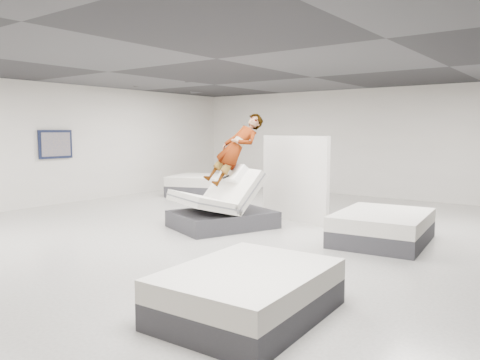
{
  "coord_description": "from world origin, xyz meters",
  "views": [
    {
      "loc": [
        5.33,
        -6.4,
        1.95
      ],
      "look_at": [
        -0.1,
        0.81,
        1.0
      ],
      "focal_mm": 35.0,
      "sensor_mm": 36.0,
      "label": 1
    }
  ],
  "objects_px": {
    "remote": "(226,177)",
    "flat_bed_left_far": "(208,186)",
    "hero_bed": "(221,209)",
    "wall_poster": "(56,144)",
    "flat_bed_right_near": "(248,292)",
    "divider_panel": "(294,178)",
    "flat_bed_right_far": "(382,227)",
    "person": "(235,165)"
  },
  "relations": [
    {
      "from": "flat_bed_right_far",
      "to": "wall_poster",
      "type": "xyz_separation_m",
      "value": [
        -8.41,
        -1.05,
        1.33
      ]
    },
    {
      "from": "flat_bed_left_far",
      "to": "wall_poster",
      "type": "relative_size",
      "value": 2.75
    },
    {
      "from": "person",
      "to": "flat_bed_right_near",
      "type": "bearing_deg",
      "value": -29.46
    },
    {
      "from": "person",
      "to": "wall_poster",
      "type": "height_order",
      "value": "wall_poster"
    },
    {
      "from": "remote",
      "to": "wall_poster",
      "type": "relative_size",
      "value": 0.15
    },
    {
      "from": "person",
      "to": "flat_bed_right_near",
      "type": "xyz_separation_m",
      "value": [
        2.99,
        -3.67,
        -1.0
      ]
    },
    {
      "from": "flat_bed_right_near",
      "to": "divider_panel",
      "type": "bearing_deg",
      "value": 115.45
    },
    {
      "from": "remote",
      "to": "divider_panel",
      "type": "distance_m",
      "value": 1.75
    },
    {
      "from": "wall_poster",
      "to": "divider_panel",
      "type": "bearing_deg",
      "value": 16.89
    },
    {
      "from": "remote",
      "to": "wall_poster",
      "type": "distance_m",
      "value": 5.58
    },
    {
      "from": "remote",
      "to": "divider_panel",
      "type": "height_order",
      "value": "divider_panel"
    },
    {
      "from": "wall_poster",
      "to": "flat_bed_right_near",
      "type": "bearing_deg",
      "value": -19.78
    },
    {
      "from": "flat_bed_right_near",
      "to": "flat_bed_left_far",
      "type": "relative_size",
      "value": 0.74
    },
    {
      "from": "hero_bed",
      "to": "flat_bed_right_far",
      "type": "bearing_deg",
      "value": 13.63
    },
    {
      "from": "wall_poster",
      "to": "hero_bed",
      "type": "bearing_deg",
      "value": 3.28
    },
    {
      "from": "person",
      "to": "flat_bed_left_far",
      "type": "height_order",
      "value": "person"
    },
    {
      "from": "flat_bed_right_near",
      "to": "flat_bed_left_far",
      "type": "xyz_separation_m",
      "value": [
        -6.44,
        6.81,
        0.04
      ]
    },
    {
      "from": "flat_bed_right_near",
      "to": "wall_poster",
      "type": "relative_size",
      "value": 2.04
    },
    {
      "from": "person",
      "to": "flat_bed_left_far",
      "type": "xyz_separation_m",
      "value": [
        -3.45,
        3.14,
        -0.96
      ]
    },
    {
      "from": "hero_bed",
      "to": "divider_panel",
      "type": "xyz_separation_m",
      "value": [
        0.78,
        1.55,
        0.54
      ]
    },
    {
      "from": "remote",
      "to": "flat_bed_left_far",
      "type": "relative_size",
      "value": 0.05
    },
    {
      "from": "person",
      "to": "flat_bed_right_near",
      "type": "relative_size",
      "value": 0.88
    },
    {
      "from": "wall_poster",
      "to": "flat_bed_left_far",
      "type": "bearing_deg",
      "value": 61.69
    },
    {
      "from": "hero_bed",
      "to": "person",
      "type": "xyz_separation_m",
      "value": [
        0.12,
        0.31,
        0.87
      ]
    },
    {
      "from": "flat_bed_left_far",
      "to": "flat_bed_right_far",
      "type": "bearing_deg",
      "value": -23.06
    },
    {
      "from": "hero_bed",
      "to": "remote",
      "type": "bearing_deg",
      "value": -24.54
    },
    {
      "from": "person",
      "to": "flat_bed_right_far",
      "type": "xyz_separation_m",
      "value": [
        2.93,
        0.43,
        -0.99
      ]
    },
    {
      "from": "flat_bed_right_near",
      "to": "wall_poster",
      "type": "xyz_separation_m",
      "value": [
        -8.47,
        3.04,
        1.34
      ]
    },
    {
      "from": "remote",
      "to": "flat_bed_right_far",
      "type": "relative_size",
      "value": 0.07
    },
    {
      "from": "person",
      "to": "flat_bed_right_far",
      "type": "distance_m",
      "value": 3.13
    },
    {
      "from": "remote",
      "to": "flat_bed_left_far",
      "type": "bearing_deg",
      "value": 156.13
    },
    {
      "from": "flat_bed_right_near",
      "to": "flat_bed_left_far",
      "type": "distance_m",
      "value": 9.37
    },
    {
      "from": "hero_bed",
      "to": "flat_bed_right_near",
      "type": "xyz_separation_m",
      "value": [
        3.11,
        -3.35,
        -0.13
      ]
    },
    {
      "from": "divider_panel",
      "to": "flat_bed_left_far",
      "type": "height_order",
      "value": "divider_panel"
    },
    {
      "from": "flat_bed_left_far",
      "to": "person",
      "type": "bearing_deg",
      "value": -42.36
    },
    {
      "from": "flat_bed_right_far",
      "to": "wall_poster",
      "type": "relative_size",
      "value": 2.18
    },
    {
      "from": "person",
      "to": "flat_bed_left_far",
      "type": "bearing_deg",
      "value": 158.97
    },
    {
      "from": "hero_bed",
      "to": "wall_poster",
      "type": "xyz_separation_m",
      "value": [
        -5.35,
        -0.31,
        1.22
      ]
    },
    {
      "from": "person",
      "to": "wall_poster",
      "type": "xyz_separation_m",
      "value": [
        -5.48,
        -0.62,
        0.34
      ]
    },
    {
      "from": "flat_bed_right_far",
      "to": "flat_bed_left_far",
      "type": "height_order",
      "value": "flat_bed_left_far"
    },
    {
      "from": "hero_bed",
      "to": "wall_poster",
      "type": "height_order",
      "value": "wall_poster"
    },
    {
      "from": "remote",
      "to": "divider_panel",
      "type": "relative_size",
      "value": 0.07
    }
  ]
}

